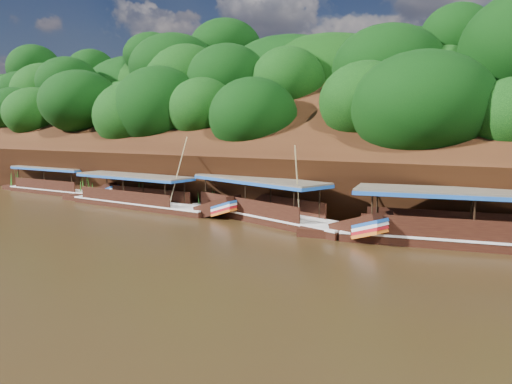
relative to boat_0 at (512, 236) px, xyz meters
The scene contains 7 objects.
ground 13.70m from the boat_0, 145.82° to the right, with size 160.00×160.00×0.00m, color black.
riverbank 18.87m from the boat_0, 127.02° to the left, with size 120.00×30.06×19.40m.
boat_0 is the anchor object (origin of this frame).
boat_1 12.47m from the boat_0, behind, with size 14.63×6.13×5.13m.
boat_2 22.55m from the boat_0, behind, with size 14.58×2.72×5.43m.
boat_3 34.08m from the boat_0, behind, with size 12.71×2.43×2.69m.
reeds 14.89m from the boat_0, behind, with size 51.75×2.69×1.89m.
Camera 1 is at (13.18, -17.69, 5.57)m, focal length 35.00 mm.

